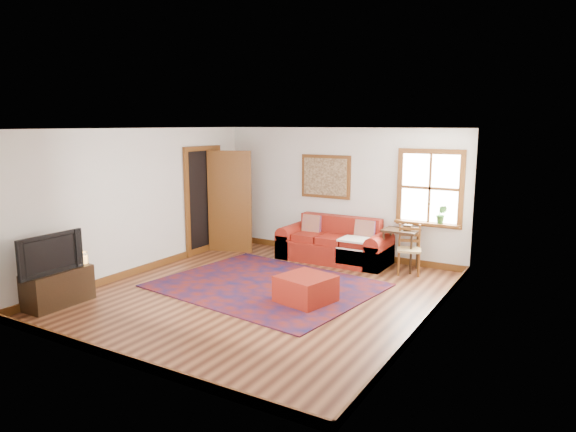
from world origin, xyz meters
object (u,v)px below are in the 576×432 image
Objects in this scene: red_ottoman at (306,289)px; side_table at (401,236)px; red_leather_sofa at (335,246)px; ladder_back_chair at (409,247)px; media_cabinet at (58,287)px.

side_table is (0.63, 2.38, 0.40)m from red_ottoman.
ladder_back_chair is at bearing -4.58° from red_leather_sofa.
side_table is at bearing 1.32° from red_leather_sofa.
red_leather_sofa is 3.01× the size of red_ottoman.
ladder_back_chair reaches higher than media_cabinet.
ladder_back_chair is (1.47, -0.12, 0.18)m from red_leather_sofa.
side_table is at bearing 88.97° from red_ottoman.
red_ottoman is 2.40m from ladder_back_chair.
ladder_back_chair reaches higher than red_leather_sofa.
red_ottoman is at bearing 32.00° from media_cabinet.
side_table is at bearing 144.45° from ladder_back_chair.
media_cabinet reaches higher than red_ottoman.
red_leather_sofa is at bearing 175.42° from ladder_back_chair.
red_leather_sofa is 1.49m from ladder_back_chair.
red_ottoman is 0.96× the size of side_table.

